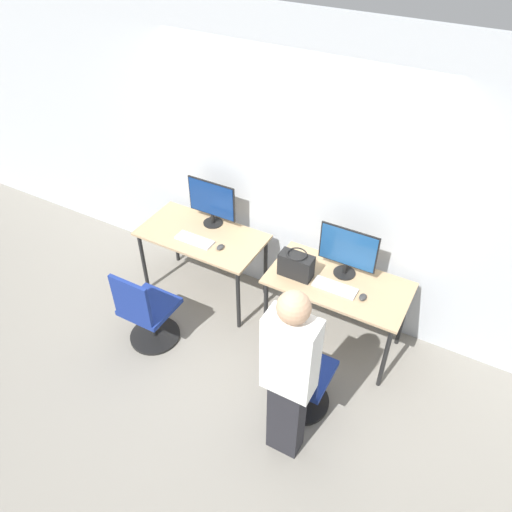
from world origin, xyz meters
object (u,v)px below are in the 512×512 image
monitor_left (212,202)px  mouse_left (220,247)px  keyboard_left (194,240)px  handbag (296,265)px  keyboard_right (335,287)px  monitor_right (348,251)px  person_right (289,374)px  office_chair_right (301,380)px  mouse_right (363,297)px  office_chair_left (147,314)px

monitor_left → mouse_left: 0.48m
keyboard_left → handbag: bearing=1.3°
monitor_left → keyboard_right: 1.48m
handbag → monitor_right: bearing=32.0°
keyboard_right → person_right: 1.11m
monitor_left → office_chair_right: size_ratio=0.59×
person_right → mouse_left: bearing=138.9°
keyboard_right → office_chair_right: (0.04, -0.73, -0.41)m
mouse_right → office_chair_right: (-0.21, -0.73, -0.42)m
mouse_left → handbag: handbag is taller
mouse_right → handbag: 0.63m
person_right → handbag: (-0.46, 1.09, -0.03)m
monitor_left → keyboard_right: (1.43, -0.30, -0.25)m
monitor_right → mouse_right: bearing=-42.2°
office_chair_left → monitor_right: monitor_right is taller
monitor_left → person_right: person_right is taller
keyboard_left → office_chair_left: 0.83m
monitor_right → keyboard_right: monitor_right is taller
keyboard_left → office_chair_right: 1.68m
keyboard_right → mouse_right: mouse_right is taller
mouse_left → office_chair_left: office_chair_left is taller
monitor_right → mouse_right: monitor_right is taller
keyboard_right → mouse_right: 0.25m
keyboard_left → office_chair_right: office_chair_right is taller
office_chair_right → office_chair_left: bearing=-179.3°
keyboard_right → handbag: bearing=-178.6°
person_right → handbag: bearing=113.0°
keyboard_left → mouse_left: (0.28, 0.02, 0.01)m
office_chair_right → person_right: person_right is taller
office_chair_left → keyboard_right: bearing=26.4°
mouse_right → office_chair_right: size_ratio=0.10×
mouse_right → handbag: bearing=-179.6°
person_right → office_chair_right: bearing=98.0°
monitor_right → office_chair_right: (0.04, -0.95, -0.66)m
keyboard_right → person_right: person_right is taller
mouse_right → keyboard_left: bearing=-179.0°
monitor_left → mouse_left: (0.28, -0.31, -0.24)m
monitor_left → keyboard_right: size_ratio=1.36×
monitor_right → office_chair_right: 1.16m
office_chair_left → office_chair_right: bearing=0.7°
keyboard_right → monitor_right: bearing=90.0°
mouse_left → monitor_right: bearing=11.6°
keyboard_left → person_right: person_right is taller
keyboard_right → office_chair_right: 0.84m
keyboard_left → mouse_left: size_ratio=4.22×
keyboard_right → office_chair_right: bearing=-86.8°
monitor_right → keyboard_left: bearing=-169.9°
person_right → handbag: person_right is taller
office_chair_left → mouse_right: 1.95m
keyboard_left → mouse_right: mouse_right is taller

